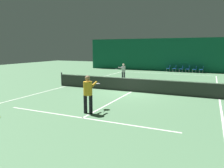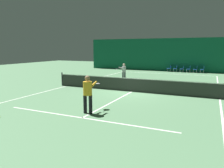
# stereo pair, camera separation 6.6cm
# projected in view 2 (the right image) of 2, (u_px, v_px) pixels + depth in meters

# --- Properties ---
(ground_plane) EXTENTS (60.00, 60.00, 0.00)m
(ground_plane) POSITION_uv_depth(u_px,v_px,m) (132.00, 92.00, 15.17)
(ground_plane) COLOR #56845B
(backdrop_curtain) EXTENTS (23.00, 0.12, 4.28)m
(backdrop_curtain) POSITION_uv_depth(u_px,v_px,m) (171.00, 55.00, 28.30)
(backdrop_curtain) COLOR #0F5138
(backdrop_curtain) RESTS_ON ground
(court_line_baseline_far) EXTENTS (11.00, 0.10, 0.00)m
(court_line_baseline_far) POSITION_uv_depth(u_px,v_px,m) (166.00, 74.00, 25.84)
(court_line_baseline_far) COLOR white
(court_line_baseline_far) RESTS_ON ground
(court_line_service_far) EXTENTS (8.25, 0.10, 0.00)m
(court_line_service_far) POSITION_uv_depth(u_px,v_px,m) (154.00, 80.00, 20.91)
(court_line_service_far) COLOR white
(court_line_service_far) RESTS_ON ground
(court_line_service_near) EXTENTS (8.25, 0.10, 0.00)m
(court_line_service_near) POSITION_uv_depth(u_px,v_px,m) (82.00, 118.00, 9.43)
(court_line_service_near) COLOR white
(court_line_service_near) RESTS_ON ground
(court_line_sideline_left) EXTENTS (0.10, 23.80, 0.00)m
(court_line_sideline_left) POSITION_uv_depth(u_px,v_px,m) (67.00, 86.00, 17.43)
(court_line_sideline_left) COLOR white
(court_line_sideline_left) RESTS_ON ground
(court_line_sideline_right) EXTENTS (0.10, 23.80, 0.00)m
(court_line_sideline_right) POSITION_uv_depth(u_px,v_px,m) (220.00, 99.00, 12.90)
(court_line_sideline_right) COLOR white
(court_line_sideline_right) RESTS_ON ground
(court_line_centre) EXTENTS (0.10, 12.80, 0.00)m
(court_line_centre) POSITION_uv_depth(u_px,v_px,m) (132.00, 92.00, 15.17)
(court_line_centre) COLOR white
(court_line_centre) RESTS_ON ground
(tennis_net) EXTENTS (12.00, 0.10, 1.07)m
(tennis_net) POSITION_uv_depth(u_px,v_px,m) (132.00, 84.00, 15.09)
(tennis_net) COLOR #2D332D
(tennis_net) RESTS_ON ground
(player_near) EXTENTS (0.47, 1.41, 1.77)m
(player_near) POSITION_uv_depth(u_px,v_px,m) (88.00, 91.00, 9.96)
(player_near) COLOR black
(player_near) RESTS_ON ground
(player_far) EXTENTS (0.81, 1.34, 1.57)m
(player_far) POSITION_uv_depth(u_px,v_px,m) (124.00, 71.00, 20.45)
(player_far) COLOR #2D2D38
(player_far) RESTS_ON ground
(courtside_chair_0) EXTENTS (0.44, 0.44, 0.84)m
(courtside_chair_0) POSITION_uv_depth(u_px,v_px,m) (170.00, 68.00, 28.08)
(courtside_chair_0) COLOR #99999E
(courtside_chair_0) RESTS_ON ground
(courtside_chair_1) EXTENTS (0.44, 0.44, 0.84)m
(courtside_chair_1) POSITION_uv_depth(u_px,v_px,m) (176.00, 68.00, 27.75)
(courtside_chair_1) COLOR #99999E
(courtside_chair_1) RESTS_ON ground
(courtside_chair_2) EXTENTS (0.44, 0.44, 0.84)m
(courtside_chair_2) POSITION_uv_depth(u_px,v_px,m) (182.00, 68.00, 27.42)
(courtside_chair_2) COLOR #99999E
(courtside_chair_2) RESTS_ON ground
(courtside_chair_3) EXTENTS (0.44, 0.44, 0.84)m
(courtside_chair_3) POSITION_uv_depth(u_px,v_px,m) (189.00, 69.00, 27.10)
(courtside_chair_3) COLOR #99999E
(courtside_chair_3) RESTS_ON ground
(courtside_chair_4) EXTENTS (0.44, 0.44, 0.84)m
(courtside_chair_4) POSITION_uv_depth(u_px,v_px,m) (196.00, 69.00, 26.77)
(courtside_chair_4) COLOR #99999E
(courtside_chair_4) RESTS_ON ground
(courtside_chair_5) EXTENTS (0.44, 0.44, 0.84)m
(courtside_chair_5) POSITION_uv_depth(u_px,v_px,m) (203.00, 69.00, 26.44)
(courtside_chair_5) COLOR #99999E
(courtside_chair_5) RESTS_ON ground
(tennis_ball) EXTENTS (0.07, 0.07, 0.07)m
(tennis_ball) POSITION_uv_depth(u_px,v_px,m) (0.00, 117.00, 9.47)
(tennis_ball) COLOR #D1DB33
(tennis_ball) RESTS_ON ground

